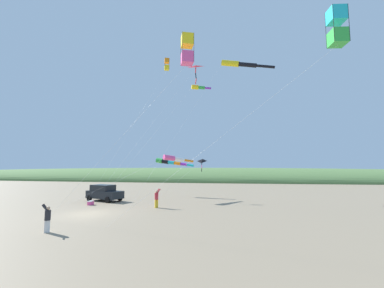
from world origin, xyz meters
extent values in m
plane|color=gray|center=(0.00, 0.00, 0.00)|extent=(600.00, 600.00, 0.00)
ellipsoid|color=#567A42|center=(-55.00, 0.00, 0.00)|extent=(28.00, 240.00, 7.57)
cube|color=black|center=(-7.36, -2.78, 0.75)|extent=(3.14, 4.67, 0.84)
cube|color=black|center=(-7.47, -3.10, 1.51)|extent=(2.37, 2.97, 0.68)
cylinder|color=black|center=(-7.77, -1.09, 0.33)|extent=(0.42, 0.70, 0.66)
cylinder|color=black|center=(-6.02, -1.69, 0.33)|extent=(0.42, 0.70, 0.66)
cylinder|color=black|center=(-8.71, -3.86, 0.33)|extent=(0.42, 0.70, 0.66)
cylinder|color=black|center=(-6.96, -4.46, 0.33)|extent=(0.42, 0.70, 0.66)
cube|color=#EF4C93|center=(-4.41, -2.69, 0.18)|extent=(0.60, 0.40, 0.36)
cube|color=white|center=(-4.41, -2.69, 0.39)|extent=(0.62, 0.42, 0.06)
cube|color=silver|center=(5.84, 0.88, 0.36)|extent=(0.26, 0.31, 0.72)
cylinder|color=#232328|center=(5.84, 0.88, 1.01)|extent=(0.45, 0.45, 0.59)
sphere|color=tan|center=(5.84, 0.88, 1.42)|extent=(0.22, 0.22, 0.22)
cylinder|color=#232328|center=(6.04, 0.83, 1.46)|extent=(0.25, 0.36, 0.45)
cylinder|color=#232328|center=(5.78, 0.68, 1.46)|extent=(0.25, 0.36, 0.45)
cube|color=gold|center=(-3.82, 4.58, 0.39)|extent=(0.30, 0.33, 0.77)
cylinder|color=#B72833|center=(-3.82, 4.58, 1.09)|extent=(0.49, 0.49, 0.64)
sphere|color=tan|center=(-3.82, 4.58, 1.53)|extent=(0.24, 0.24, 0.24)
cylinder|color=#B72833|center=(-4.04, 4.60, 1.57)|extent=(0.31, 0.37, 0.48)
cylinder|color=#B72833|center=(-3.79, 4.80, 1.57)|extent=(0.31, 0.37, 0.48)
cylinder|color=yellow|center=(-13.37, 11.82, 18.10)|extent=(1.08, 2.55, 1.26)
cylinder|color=black|center=(-13.08, 14.10, 17.60)|extent=(0.87, 2.48, 1.05)
cylinder|color=black|center=(-12.79, 16.39, 17.10)|extent=(0.65, 2.41, 0.84)
cylinder|color=white|center=(-7.69, 6.58, 9.08)|extent=(11.67, 8.19, 18.16)
pyramid|color=black|center=(-9.51, 8.30, 4.66)|extent=(0.66, 0.98, 0.46)
cylinder|color=black|center=(-9.55, 8.31, 4.62)|extent=(0.64, 0.13, 0.54)
cylinder|color=black|center=(-9.55, 8.29, 4.37)|extent=(0.09, 0.12, 0.41)
cylinder|color=#EF4C93|center=(-9.58, 8.27, 3.96)|extent=(0.10, 0.07, 0.41)
cylinder|color=black|center=(-9.59, 8.26, 3.55)|extent=(0.11, 0.11, 0.41)
cylinder|color=white|center=(-5.51, 6.09, 2.29)|extent=(8.08, 4.45, 4.59)
pyramid|color=red|center=(-16.17, 6.59, 19.27)|extent=(1.35, 2.00, 0.76)
cylinder|color=black|center=(-16.22, 6.60, 19.17)|extent=(1.57, 0.13, 0.78)
cylinder|color=red|center=(-16.25, 6.57, 18.64)|extent=(0.25, 0.25, 0.88)
cylinder|color=black|center=(-16.28, 6.59, 17.78)|extent=(0.16, 0.25, 0.88)
cylinder|color=red|center=(-16.26, 6.59, 16.91)|extent=(0.25, 0.28, 0.89)
cylinder|color=white|center=(-11.51, 1.29, 9.55)|extent=(9.42, 10.62, 19.10)
cylinder|color=#EF4C93|center=(-9.63, 4.26, 5.03)|extent=(1.46, 1.51, 0.78)
cylinder|color=white|center=(-10.58, 5.28, 4.88)|extent=(1.32, 1.38, 0.61)
cylinder|color=orange|center=(-11.52, 6.31, 4.73)|extent=(1.18, 1.24, 0.44)
cylinder|color=white|center=(-7.07, -0.95, 2.48)|extent=(4.19, 9.38, 4.96)
cylinder|color=yellow|center=(-16.68, 6.38, 16.16)|extent=(0.97, 1.18, 0.71)
cylinder|color=green|center=(-17.00, 7.34, 16.13)|extent=(0.79, 1.12, 0.52)
cylinder|color=purple|center=(-17.31, 8.29, 16.11)|extent=(0.61, 1.06, 0.33)
cylinder|color=white|center=(-13.00, 0.76, 8.00)|extent=(7.07, 10.30, 16.00)
cube|color=yellow|center=(4.29, 9.09, 12.08)|extent=(0.96, 0.96, 0.75)
cube|color=#EF4C93|center=(4.29, 9.09, 10.89)|extent=(0.96, 0.96, 0.75)
cylinder|color=black|center=(3.82, 9.31, 11.49)|extent=(0.02, 0.02, 1.94)
cylinder|color=black|center=(4.07, 8.61, 11.49)|extent=(0.02, 0.02, 1.94)
cylinder|color=black|center=(4.52, 9.56, 11.49)|extent=(0.02, 0.02, 1.94)
cylinder|color=black|center=(4.77, 8.86, 11.49)|extent=(0.02, 0.02, 1.94)
cylinder|color=white|center=(3.70, 3.77, 5.26)|extent=(1.21, 10.63, 10.52)
cylinder|color=green|center=(-14.57, 1.58, 4.83)|extent=(0.92, 1.19, 0.81)
cylinder|color=black|center=(-14.33, 2.51, 4.70)|extent=(0.85, 1.16, 0.74)
cylinder|color=#1EB7C6|center=(-14.10, 3.44, 4.57)|extent=(0.77, 1.13, 0.66)
cylinder|color=orange|center=(-13.87, 4.37, 4.43)|extent=(0.69, 1.10, 0.59)
cylinder|color=purple|center=(-13.63, 5.30, 4.30)|extent=(0.62, 1.07, 0.51)
cylinder|color=#1EB7C6|center=(-13.40, 6.23, 4.17)|extent=(0.54, 1.05, 0.44)
cylinder|color=white|center=(-10.25, -2.19, 2.37)|extent=(8.87, 6.62, 4.73)
cube|color=#1EB7C6|center=(7.98, 16.54, 10.61)|extent=(0.73, 0.73, 0.65)
cube|color=green|center=(7.98, 16.54, 9.57)|extent=(0.73, 0.73, 0.65)
cylinder|color=black|center=(7.61, 16.83, 10.09)|extent=(0.02, 0.02, 1.70)
cylinder|color=black|center=(7.69, 16.18, 10.09)|extent=(0.02, 0.02, 1.70)
cylinder|color=black|center=(8.26, 16.91, 10.09)|extent=(0.02, 0.02, 1.70)
cylinder|color=black|center=(8.34, 16.26, 10.09)|extent=(0.02, 0.02, 1.70)
cylinder|color=white|center=(6.16, 10.17, 4.62)|extent=(3.65, 12.75, 9.25)
cube|color=orange|center=(-12.79, 2.97, 18.86)|extent=(0.82, 0.82, 0.63)
cube|color=yellow|center=(-12.79, 2.97, 17.85)|extent=(0.82, 0.82, 0.63)
cylinder|color=black|center=(-13.20, 3.14, 18.36)|extent=(0.02, 0.02, 1.63)
cylinder|color=black|center=(-12.96, 2.56, 18.36)|extent=(0.02, 0.02, 1.63)
cylinder|color=black|center=(-12.62, 3.38, 18.36)|extent=(0.02, 0.02, 1.63)
cylinder|color=black|center=(-12.38, 2.80, 18.36)|extent=(0.02, 0.02, 1.63)
cylinder|color=white|center=(-9.59, -0.71, 8.77)|extent=(6.41, 7.37, 17.54)
camera|label=1|loc=(19.09, 11.85, 3.86)|focal=22.68mm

